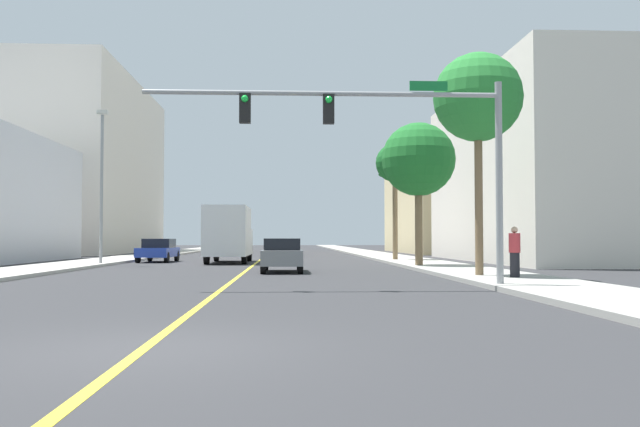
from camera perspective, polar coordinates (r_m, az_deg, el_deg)
The scene contains 17 objects.
ground at distance 50.95m, azimuth -4.86°, elevation -3.77°, with size 192.00×192.00×0.00m, color #2D2D30.
sidewalk_left at distance 52.12m, azimuth -15.15°, elevation -3.58°, with size 3.50×168.00×0.15m, color #B2ADA3.
sidewalk_right at distance 51.45m, azimuth 5.57°, elevation -3.67°, with size 3.50×168.00×0.15m, color #9E9B93.
lane_marking_center at distance 50.95m, azimuth -4.86°, elevation -3.76°, with size 0.16×144.00×0.01m, color yellow.
building_left_far at distance 72.13m, azimuth -19.42°, elevation 3.72°, with size 10.76×27.79×17.35m, color silver.
building_right_near at distance 45.39m, azimuth 19.20°, elevation 3.29°, with size 10.77×22.60×11.31m, color silver.
building_right_far at distance 70.81m, azimuth 13.20°, elevation 1.18°, with size 15.79×22.76×10.98m, color beige.
traffic_signal_mast at distance 19.32m, azimuth 5.68°, elevation 6.94°, with size 10.29×0.36×5.82m.
street_lamp at distance 37.39m, azimuth -18.15°, elevation 2.88°, with size 0.56×0.28×8.15m.
palm_near at distance 24.85m, azimuth 13.34°, elevation 9.52°, with size 3.18×3.18×7.94m.
palm_mid at distance 33.19m, azimuth 8.41°, elevation 4.52°, with size 3.61×3.61×6.99m.
palm_far at distance 42.10m, azimuth 6.41°, elevation 4.15°, with size 2.41×2.41×7.24m.
car_black at distance 57.54m, azimuth -2.89°, elevation -2.85°, with size 1.93×4.15×1.44m.
car_blue at distance 42.23m, azimuth -13.64°, elevation -3.04°, with size 2.03×4.16×1.43m.
car_gray at distance 28.66m, azimuth -3.25°, elevation -3.55°, with size 1.74×4.22×1.44m.
delivery_truck at distance 39.87m, azimuth -7.80°, elevation -1.72°, with size 2.42×7.68×3.28m.
pedestrian at distance 23.22m, azimuth 16.29°, elevation -3.17°, with size 0.38×0.38×1.69m.
Camera 1 is at (1.88, -8.89, 1.44)m, focal length 37.46 mm.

